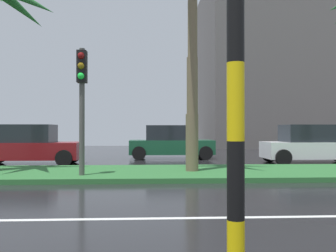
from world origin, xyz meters
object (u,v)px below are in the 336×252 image
object	(u,v)px
car_in_traffic_fourth	(171,143)
car_in_traffic_fifth	(312,145)
traffic_signal_median_right	(82,88)
car_in_traffic_third	(29,145)

from	to	relation	value
car_in_traffic_fourth	car_in_traffic_fifth	world-z (taller)	same
car_in_traffic_fourth	car_in_traffic_fifth	distance (m)	6.81
traffic_signal_median_right	car_in_traffic_third	bearing A→B (deg)	122.13
traffic_signal_median_right	car_in_traffic_third	distance (m)	6.23
car_in_traffic_fifth	car_in_traffic_fourth	bearing A→B (deg)	153.37
car_in_traffic_third	car_in_traffic_fifth	size ratio (longest dim) A/B	1.00
car_in_traffic_third	car_in_traffic_fifth	world-z (taller)	same
traffic_signal_median_right	car_in_traffic_fifth	bearing A→B (deg)	28.20
traffic_signal_median_right	car_in_traffic_third	world-z (taller)	traffic_signal_median_right
car_in_traffic_fifth	traffic_signal_median_right	bearing A→B (deg)	-151.80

